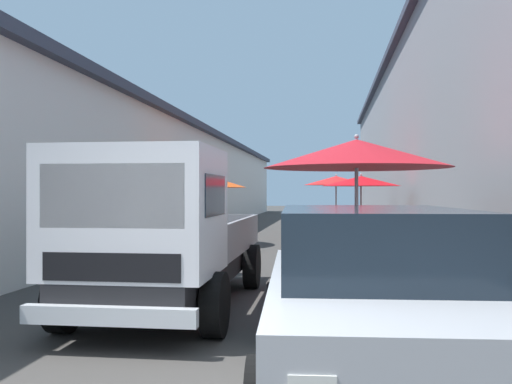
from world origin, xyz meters
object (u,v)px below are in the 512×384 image
(plastic_stool, at_px, (360,253))
(fruit_stall_far_right, at_px, (336,188))
(delivery_truck, at_px, (157,237))
(fruit_stall_far_left, at_px, (356,168))
(fruit_stall_near_left, at_px, (361,193))
(fruit_stall_mid_lane, at_px, (199,185))
(hatchback_car, at_px, (373,293))
(vendor_by_crates, at_px, (196,223))
(vendor_in_shade, at_px, (170,220))

(plastic_stool, bearing_deg, fruit_stall_far_right, 2.03)
(delivery_truck, bearing_deg, plastic_stool, -29.24)
(fruit_stall_far_left, distance_m, fruit_stall_near_left, 8.83)
(fruit_stall_mid_lane, height_order, plastic_stool, fruit_stall_mid_lane)
(hatchback_car, relative_size, delivery_truck, 0.81)
(fruit_stall_far_right, xyz_separation_m, vendor_by_crates, (-11.13, 2.83, -0.75))
(fruit_stall_far_left, height_order, hatchback_car, fruit_stall_far_left)
(delivery_truck, relative_size, plastic_stool, 11.35)
(fruit_stall_far_left, xyz_separation_m, vendor_by_crates, (1.88, 2.94, -0.96))
(fruit_stall_mid_lane, xyz_separation_m, fruit_stall_far_left, (-7.47, -4.24, 0.15))
(fruit_stall_far_right, distance_m, vendor_by_crates, 11.51)
(fruit_stall_near_left, relative_size, vendor_by_crates, 1.43)
(delivery_truck, height_order, vendor_by_crates, delivery_truck)
(fruit_stall_mid_lane, height_order, hatchback_car, fruit_stall_mid_lane)
(fruit_stall_near_left, distance_m, plastic_stool, 5.75)
(fruit_stall_mid_lane, relative_size, vendor_by_crates, 1.66)
(fruit_stall_far_left, distance_m, vendor_in_shade, 5.97)
(fruit_stall_mid_lane, relative_size, delivery_truck, 0.57)
(hatchback_car, height_order, vendor_in_shade, vendor_in_shade)
(fruit_stall_far_left, xyz_separation_m, delivery_truck, (-1.74, 2.52, -0.90))
(fruit_stall_mid_lane, relative_size, hatchback_car, 0.70)
(fruit_stall_near_left, bearing_deg, fruit_stall_far_right, 9.30)
(fruit_stall_near_left, height_order, vendor_by_crates, fruit_stall_near_left)
(fruit_stall_mid_lane, xyz_separation_m, fruit_stall_near_left, (1.33, -4.81, -0.24))
(hatchback_car, xyz_separation_m, vendor_by_crates, (5.42, 2.90, 0.25))
(delivery_truck, distance_m, vendor_by_crates, 3.64)
(fruit_stall_far_left, height_order, plastic_stool, fruit_stall_far_left)
(fruit_stall_far_left, distance_m, vendor_by_crates, 3.62)
(fruit_stall_mid_lane, height_order, vendor_by_crates, fruit_stall_mid_lane)
(fruit_stall_far_right, relative_size, fruit_stall_near_left, 1.03)
(delivery_truck, distance_m, vendor_in_shade, 6.13)
(fruit_stall_far_right, bearing_deg, fruit_stall_mid_lane, 143.32)
(fruit_stall_far_left, bearing_deg, fruit_stall_near_left, -3.76)
(fruit_stall_far_right, bearing_deg, vendor_in_shade, 155.52)
(hatchback_car, bearing_deg, fruit_stall_far_right, 0.26)
(fruit_stall_near_left, xyz_separation_m, vendor_by_crates, (-6.92, 3.51, -0.56))
(fruit_stall_mid_lane, distance_m, fruit_stall_far_left, 8.59)
(delivery_truck, bearing_deg, fruit_stall_far_left, -55.44)
(hatchback_car, relative_size, plastic_stool, 9.22)
(fruit_stall_far_right, distance_m, vendor_in_shade, 9.74)
(fruit_stall_mid_lane, height_order, vendor_in_shade, fruit_stall_mid_lane)
(fruit_stall_mid_lane, distance_m, vendor_by_crates, 5.80)
(fruit_stall_near_left, xyz_separation_m, vendor_in_shade, (-4.63, 4.71, -0.62))
(vendor_by_crates, bearing_deg, vendor_in_shade, 27.52)
(fruit_stall_far_left, bearing_deg, delivery_truck, 124.56)
(fruit_stall_near_left, bearing_deg, fruit_stall_far_left, 176.24)
(fruit_stall_far_right, distance_m, fruit_stall_far_left, 13.02)
(vendor_by_crates, bearing_deg, plastic_stool, -67.50)
(vendor_by_crates, xyz_separation_m, vendor_in_shade, (2.30, 1.20, -0.06))
(plastic_stool, bearing_deg, fruit_stall_near_left, -3.48)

